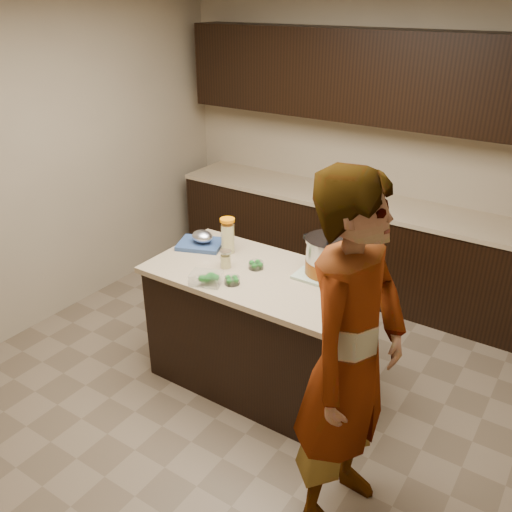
{
  "coord_description": "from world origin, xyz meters",
  "views": [
    {
      "loc": [
        1.78,
        -2.68,
        2.59
      ],
      "look_at": [
        0.0,
        0.0,
        1.02
      ],
      "focal_mm": 38.0,
      "sensor_mm": 36.0,
      "label": 1
    }
  ],
  "objects_px": {
    "stock_pot": "(328,258)",
    "island": "(256,328)",
    "person": "(350,361)",
    "lemonade_pitcher": "(228,237)"
  },
  "relations": [
    {
      "from": "person",
      "to": "stock_pot",
      "type": "bearing_deg",
      "value": 36.17
    },
    {
      "from": "person",
      "to": "lemonade_pitcher",
      "type": "bearing_deg",
      "value": 62.27
    },
    {
      "from": "island",
      "to": "person",
      "type": "xyz_separation_m",
      "value": [
        0.98,
        -0.65,
        0.53
      ]
    },
    {
      "from": "stock_pot",
      "to": "lemonade_pitcher",
      "type": "xyz_separation_m",
      "value": [
        -0.76,
        -0.08,
        -0.01
      ]
    },
    {
      "from": "lemonade_pitcher",
      "to": "person",
      "type": "bearing_deg",
      "value": -31.04
    },
    {
      "from": "island",
      "to": "lemonade_pitcher",
      "type": "distance_m",
      "value": 0.68
    },
    {
      "from": "stock_pot",
      "to": "person",
      "type": "relative_size",
      "value": 0.23
    },
    {
      "from": "island",
      "to": "lemonade_pitcher",
      "type": "height_order",
      "value": "lemonade_pitcher"
    },
    {
      "from": "stock_pot",
      "to": "island",
      "type": "bearing_deg",
      "value": -135.5
    },
    {
      "from": "stock_pot",
      "to": "lemonade_pitcher",
      "type": "height_order",
      "value": "stock_pot"
    }
  ]
}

